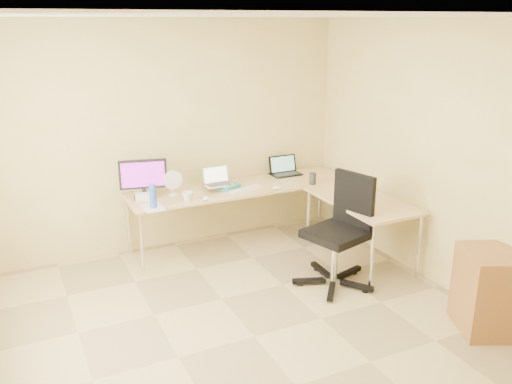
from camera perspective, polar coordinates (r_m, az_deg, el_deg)
name	(u,v)px	position (r m, az deg, el deg)	size (l,w,h in m)	color
floor	(254,337)	(4.74, -0.19, -15.10)	(4.50, 4.50, 0.00)	tan
ceiling	(254,16)	(3.97, -0.23, 18.19)	(4.50, 4.50, 0.00)	white
wall_back	(168,137)	(6.21, -9.27, 5.77)	(4.50, 4.50, 0.00)	tan
wall_front	(486,340)	(2.52, 23.25, -14.19)	(4.50, 4.50, 0.00)	tan
wall_right	(455,162)	(5.39, 20.38, 3.02)	(4.50, 4.50, 0.00)	tan
desk_main	(242,216)	(6.35, -1.53, -2.51)	(2.65, 0.70, 0.73)	tan
desk_return	(360,231)	(6.02, 10.98, -4.04)	(0.70, 1.30, 0.73)	tan
monitor	(143,179)	(5.88, -11.87, 1.37)	(0.51, 0.16, 0.43)	black
book_stack	(225,185)	(6.19, -3.35, 0.72)	(0.22, 0.31, 0.05)	teal
laptop_center	(218,177)	(6.07, -4.02, 1.65)	(0.32, 0.25, 0.21)	silver
laptop_black	(286,166)	(6.67, 3.19, 2.80)	(0.37, 0.27, 0.23)	black
keyboard	(245,189)	(6.09, -1.15, 0.30)	(0.41, 0.12, 0.02)	silver
mouse	(277,188)	(6.11, 2.23, 0.44)	(0.11, 0.07, 0.04)	white
mug	(187,197)	(5.74, -7.29, -0.49)	(0.11, 0.11, 0.11)	silver
cd_stack	(203,199)	(5.76, -5.64, -0.78)	(0.11, 0.11, 0.03)	silver
water_bottle	(153,196)	(5.57, -10.89, -0.45)	(0.07, 0.07, 0.25)	#2C51A5
papers	(153,207)	(5.62, -10.85, -1.61)	(0.21, 0.29, 0.01)	silver
white_box	(145,195)	(5.91, -11.69, -0.37)	(0.20, 0.15, 0.07)	silver
desk_fan	(172,184)	(5.93, -8.90, 0.84)	(0.21, 0.21, 0.26)	silver
black_cup	(313,179)	(6.32, 6.02, 1.41)	(0.08, 0.08, 0.14)	#262324
laptop_return	(354,193)	(5.72, 10.34, -0.08)	(0.26, 0.34, 0.22)	silver
office_chair	(335,239)	(5.41, 8.41, -4.91)	(0.68, 0.68, 1.14)	black
cabinet	(487,291)	(5.07, 23.28, -9.66)	(0.42, 0.53, 0.73)	olive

